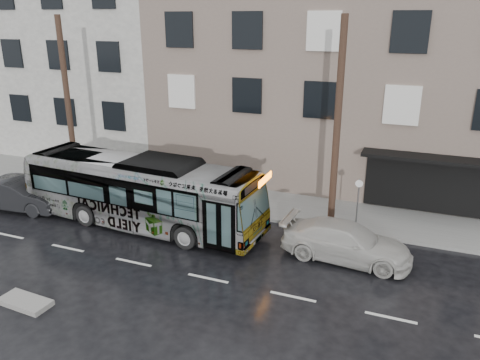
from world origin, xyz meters
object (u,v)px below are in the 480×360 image
(utility_pole_front, at_px, (337,128))
(bus, at_px, (140,192))
(utility_pole_rear, at_px, (68,106))
(sign_post, at_px, (357,205))
(white_sedan, at_px, (346,242))
(dark_sedan, at_px, (18,194))

(utility_pole_front, distance_m, bus, 9.06)
(utility_pole_front, xyz_separation_m, bus, (-8.12, -2.63, -3.04))
(utility_pole_front, xyz_separation_m, utility_pole_rear, (-14.00, 0.00, 0.00))
(bus, bearing_deg, sign_post, -70.46)
(sign_post, height_order, bus, bus)
(sign_post, bearing_deg, white_sedan, -90.51)
(white_sedan, bearing_deg, bus, 94.50)
(bus, bearing_deg, utility_pole_rear, 69.48)
(white_sedan, height_order, dark_sedan, dark_sedan)
(utility_pole_rear, bearing_deg, sign_post, 0.00)
(utility_pole_rear, bearing_deg, white_sedan, -9.21)
(sign_post, bearing_deg, dark_sedan, -168.24)
(sign_post, xyz_separation_m, dark_sedan, (-15.88, -3.31, -0.56))
(utility_pole_front, height_order, bus, utility_pole_front)
(utility_pole_front, distance_m, white_sedan, 4.74)
(utility_pole_front, height_order, white_sedan, utility_pole_front)
(sign_post, relative_size, dark_sedan, 0.50)
(sign_post, relative_size, white_sedan, 0.48)
(sign_post, relative_size, bus, 0.21)
(white_sedan, xyz_separation_m, dark_sedan, (-15.86, -0.86, 0.06))
(utility_pole_front, bearing_deg, sign_post, 0.00)
(utility_pole_front, relative_size, white_sedan, 1.79)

